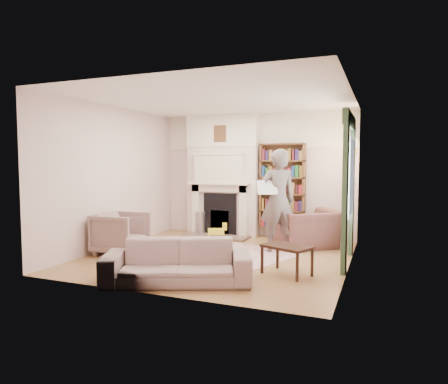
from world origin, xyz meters
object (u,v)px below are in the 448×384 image
at_px(armchair_reading, 307,229).
at_px(coffee_table, 287,260).
at_px(paraffin_heater, 200,223).
at_px(man_reading, 278,201).
at_px(sofa, 178,262).
at_px(bookcase, 282,186).
at_px(armchair_left, 121,233).
at_px(rocking_horse, 216,234).

relative_size(armchair_reading, coffee_table, 1.65).
bearing_deg(paraffin_heater, coffee_table, -44.10).
bearing_deg(man_reading, sofa, 36.73).
bearing_deg(paraffin_heater, bookcase, 8.56).
bearing_deg(sofa, man_reading, 48.55).
distance_m(bookcase, paraffin_heater, 2.11).
distance_m(armchair_reading, paraffin_heater, 2.61).
distance_m(armchair_left, coffee_table, 3.18).
relative_size(man_reading, coffee_table, 2.78).
xyz_separation_m(bookcase, man_reading, (0.24, -1.35, -0.20)).
xyz_separation_m(armchair_left, coffee_table, (3.17, -0.22, -0.16)).
bearing_deg(bookcase, coffee_table, -75.00).
xyz_separation_m(bookcase, rocking_horse, (-1.08, -1.23, -0.95)).
distance_m(bookcase, coffee_table, 3.10).
height_order(sofa, coffee_table, sofa).
bearing_deg(man_reading, coffee_table, 74.55).
height_order(armchair_left, man_reading, man_reading).
xyz_separation_m(armchair_reading, man_reading, (-0.45, -0.60, 0.60)).
distance_m(sofa, rocking_horse, 2.63).
bearing_deg(sofa, armchair_reading, 44.44).
xyz_separation_m(armchair_reading, coffee_table, (0.08, -2.09, -0.15)).
bearing_deg(rocking_horse, paraffin_heater, 108.67).
distance_m(armchair_reading, man_reading, 0.96).
distance_m(bookcase, man_reading, 1.39).
bearing_deg(bookcase, sofa, -98.68).
xyz_separation_m(armchair_reading, sofa, (-1.27, -3.05, -0.08)).
bearing_deg(coffee_table, armchair_left, -161.26).
distance_m(coffee_table, rocking_horse, 2.45).
distance_m(man_reading, paraffin_heater, 2.47).
height_order(coffee_table, rocking_horse, rocking_horse).
distance_m(man_reading, coffee_table, 1.75).
xyz_separation_m(sofa, rocking_horse, (-0.50, 2.58, -0.07)).
height_order(man_reading, rocking_horse, man_reading).
bearing_deg(man_reading, bookcase, -114.91).
bearing_deg(coffee_table, bookcase, 127.79).
height_order(bookcase, man_reading, bookcase).
bearing_deg(paraffin_heater, armchair_reading, -10.34).
relative_size(sofa, rocking_horse, 3.97).
relative_size(bookcase, paraffin_heater, 3.36).
bearing_deg(armchair_left, coffee_table, -97.38).
height_order(sofa, paraffin_heater, sofa).
bearing_deg(paraffin_heater, sofa, -69.74).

